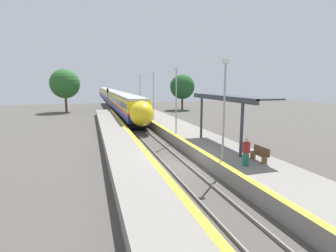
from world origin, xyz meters
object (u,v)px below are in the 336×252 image
(train, at_px, (111,96))
(platform_bench, at_px, (260,154))
(lamppost_farthest, at_px, (140,91))
(lamppost_far, at_px, (153,93))
(person_waiting, at_px, (246,152))
(railway_signal, at_px, (108,100))
(lamppost_mid, at_px, (176,97))
(lamppost_near, at_px, (224,104))

(train, distance_m, platform_bench, 59.21)
(platform_bench, xyz_separation_m, lamppost_farthest, (-2.06, 28.27, 2.97))
(platform_bench, height_order, lamppost_farthest, lamppost_farthest)
(train, distance_m, lamppost_farthest, 30.94)
(lamppost_far, bearing_deg, lamppost_farthest, 90.00)
(platform_bench, distance_m, person_waiting, 1.56)
(railway_signal, height_order, lamppost_mid, lamppost_mid)
(lamppost_near, distance_m, lamppost_far, 18.27)
(lamppost_farthest, bearing_deg, train, 94.17)
(train, bearing_deg, lamppost_far, -86.79)
(railway_signal, height_order, lamppost_farthest, lamppost_farthest)
(platform_bench, height_order, railway_signal, railway_signal)
(lamppost_farthest, bearing_deg, lamppost_mid, -90.00)
(person_waiting, bearing_deg, train, 92.80)
(lamppost_mid, bearing_deg, lamppost_farthest, 90.00)
(platform_bench, relative_size, lamppost_near, 0.25)
(train, distance_m, lamppost_far, 40.04)
(train, distance_m, person_waiting, 59.75)
(train, bearing_deg, lamppost_near, -87.79)
(platform_bench, bearing_deg, lamppost_far, 96.14)
(lamppost_near, relative_size, lamppost_mid, 1.00)
(lamppost_near, bearing_deg, railway_signal, 98.97)
(railway_signal, distance_m, lamppost_far, 13.28)
(lamppost_mid, xyz_separation_m, lamppost_far, (0.00, 9.14, 0.00))
(lamppost_near, height_order, lamppost_mid, same)
(train, xyz_separation_m, lamppost_farthest, (2.24, -30.78, 2.16))
(lamppost_mid, relative_size, lamppost_farthest, 1.00)
(lamppost_far, bearing_deg, person_waiting, -88.03)
(railway_signal, relative_size, lamppost_farthest, 0.79)
(train, bearing_deg, railway_signal, -95.34)
(lamppost_farthest, bearing_deg, lamppost_near, -90.00)
(lamppost_far, bearing_deg, train, 93.21)
(train, height_order, person_waiting, train)
(railway_signal, relative_size, lamppost_far, 0.79)
(person_waiting, relative_size, lamppost_farthest, 0.27)
(person_waiting, bearing_deg, lamppost_farthest, 91.35)
(platform_bench, relative_size, lamppost_farthest, 0.25)
(railway_signal, bearing_deg, lamppost_far, -68.56)
(lamppost_far, bearing_deg, railway_signal, 111.44)
(railway_signal, height_order, lamppost_far, lamppost_far)
(train, relative_size, lamppost_near, 14.97)
(lamppost_near, bearing_deg, train, 92.21)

